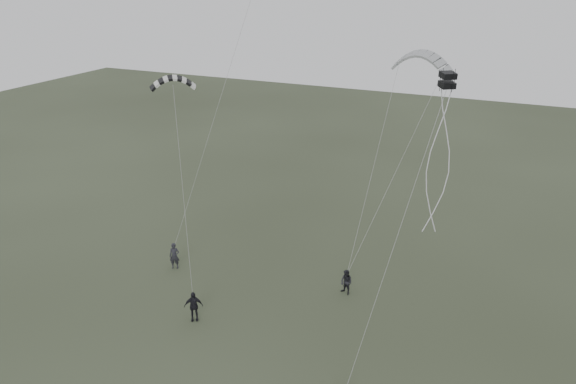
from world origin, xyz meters
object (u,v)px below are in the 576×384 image
at_px(flyer_left, 174,256).
at_px(kite_box, 447,80).
at_px(kite_pale_large, 421,54).
at_px(flyer_right, 346,282).
at_px(flyer_center, 194,306).
at_px(kite_striped, 172,78).

distance_m(flyer_left, kite_box, 22.68).
xyz_separation_m(flyer_left, kite_pale_large, (14.23, 9.43, 13.60)).
relative_size(flyer_right, flyer_center, 0.89).
distance_m(flyer_right, kite_box, 15.63).
bearing_deg(flyer_left, kite_striped, -58.54).
relative_size(kite_pale_large, kite_box, 5.73).
xyz_separation_m(flyer_right, kite_box, (5.55, -3.55, 14.17)).
height_order(kite_striped, kite_box, kite_box).
height_order(flyer_right, kite_pale_large, kite_pale_large).
distance_m(flyer_left, flyer_right, 12.28).
xyz_separation_m(kite_pale_large, kite_striped, (-12.23, -10.83, -0.69)).
bearing_deg(kite_box, flyer_right, 112.24).
relative_size(flyer_left, flyer_right, 1.12).
distance_m(flyer_center, kite_striped, 13.62).
xyz_separation_m(flyer_left, kite_striped, (2.00, -1.40, 12.91)).
bearing_deg(kite_box, flyer_center, 157.80).
bearing_deg(kite_striped, flyer_center, -89.77).
xyz_separation_m(flyer_right, kite_striped, (-10.15, -3.14, 13.02)).
bearing_deg(kite_striped, kite_box, -39.68).
height_order(flyer_left, kite_striped, kite_striped).
relative_size(flyer_right, kite_pale_large, 0.42).
distance_m(flyer_center, kite_box, 19.39).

